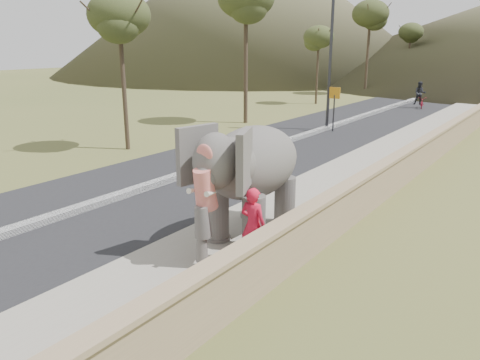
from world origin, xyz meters
name	(u,v)px	position (x,y,z in m)	size (l,w,h in m)	color
ground	(252,237)	(0.00, 0.00, 0.00)	(160.00, 160.00, 0.00)	olive
road	(282,144)	(-5.00, 10.00, 0.01)	(7.00, 120.00, 0.03)	black
median	(282,143)	(-5.00, 10.00, 0.11)	(0.35, 120.00, 0.22)	black
walkway	(386,157)	(0.00, 10.00, 0.07)	(3.00, 120.00, 0.15)	#9E9687
parapet	(428,151)	(1.65, 10.00, 0.55)	(0.30, 120.00, 1.10)	tan
lamppost	(337,39)	(-4.69, 14.89, 4.87)	(1.76, 0.36, 8.00)	#2E2D32
signboard	(334,102)	(-4.50, 14.60, 1.64)	(0.60, 0.08, 2.40)	#2D2D33
hill_left	(247,1)	(-38.00, 55.00, 11.00)	(60.00, 60.00, 22.00)	brown
elephant_and_man	(253,178)	(0.02, -0.01, 1.53)	(2.41, 4.01, 2.77)	#67625D
motorcyclist	(421,98)	(-3.27, 27.27, 0.79)	(1.19, 1.73, 1.96)	maroon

